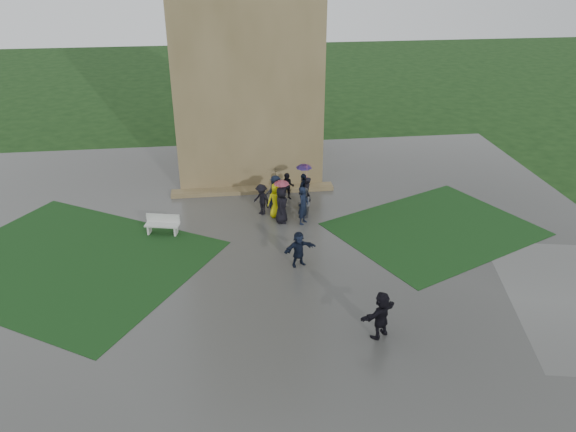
{
  "coord_description": "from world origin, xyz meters",
  "views": [
    {
      "loc": [
        -1.66,
        -18.12,
        12.72
      ],
      "look_at": [
        1.26,
        4.96,
        1.2
      ],
      "focal_mm": 35.0,
      "sensor_mm": 36.0,
      "label": 1
    }
  ],
  "objects": [
    {
      "name": "ground",
      "position": [
        0.0,
        0.0,
        0.0
      ],
      "size": [
        120.0,
        120.0,
        0.0
      ],
      "primitive_type": "plane",
      "color": "black"
    },
    {
      "name": "plaza",
      "position": [
        0.0,
        2.0,
        0.01
      ],
      "size": [
        34.0,
        34.0,
        0.02
      ],
      "primitive_type": "cube",
      "color": "#383835",
      "rests_on": "ground"
    },
    {
      "name": "lawn_inset_left",
      "position": [
        -8.5,
        4.0,
        0.03
      ],
      "size": [
        14.1,
        13.46,
        0.01
      ],
      "primitive_type": "cube",
      "rotation": [
        0.0,
        0.0,
        -0.56
      ],
      "color": "black",
      "rests_on": "plaza"
    },
    {
      "name": "lawn_inset_right",
      "position": [
        8.5,
        5.0,
        0.03
      ],
      "size": [
        11.12,
        10.15,
        0.01
      ],
      "primitive_type": "cube",
      "rotation": [
        0.0,
        0.0,
        0.44
      ],
      "color": "black",
      "rests_on": "plaza"
    },
    {
      "name": "tower",
      "position": [
        0.0,
        15.0,
        9.0
      ],
      "size": [
        8.0,
        8.0,
        18.0
      ],
      "primitive_type": "cube",
      "color": "brown",
      "rests_on": "ground"
    },
    {
      "name": "tower_plinth",
      "position": [
        0.0,
        10.6,
        0.13
      ],
      "size": [
        9.0,
        0.8,
        0.22
      ],
      "primitive_type": "cube",
      "color": "brown",
      "rests_on": "plaza"
    },
    {
      "name": "bench",
      "position": [
        -4.62,
        6.22,
        0.51
      ],
      "size": [
        1.7,
        0.87,
        0.95
      ],
      "rotation": [
        0.0,
        0.0,
        -0.23
      ],
      "color": "beige",
      "rests_on": "plaza"
    },
    {
      "name": "visitor_cluster",
      "position": [
        1.55,
        7.78,
        1.17
      ],
      "size": [
        3.35,
        3.67,
        2.64
      ],
      "color": "black",
      "rests_on": "plaza"
    },
    {
      "name": "pedestrian_mid",
      "position": [
        1.41,
        2.52,
        0.82
      ],
      "size": [
        1.58,
        0.99,
        1.6
      ],
      "primitive_type": "imported",
      "rotation": [
        0.0,
        0.0,
        0.33
      ],
      "color": "black",
      "rests_on": "plaza"
    },
    {
      "name": "pedestrian_near",
      "position": [
        3.59,
        -2.62,
        0.92
      ],
      "size": [
        1.73,
        1.43,
        1.81
      ],
      "primitive_type": "imported",
      "rotation": [
        0.0,
        0.0,
        3.73
      ],
      "color": "black",
      "rests_on": "plaza"
    }
  ]
}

